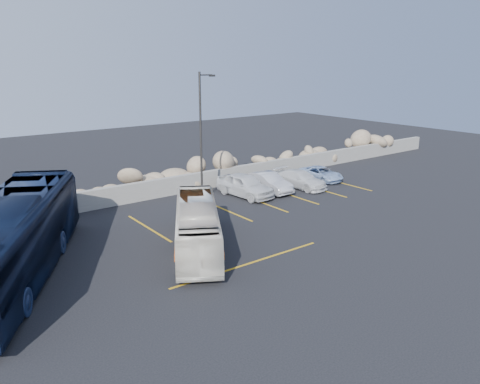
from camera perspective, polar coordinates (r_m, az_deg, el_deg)
ground at (r=21.27m, az=3.62°, el=-8.20°), size 90.00×90.00×0.00m
seawall at (r=30.64m, az=-11.11°, el=0.25°), size 60.00×0.40×1.20m
riprap_pile at (r=31.53m, az=-12.15°, el=1.93°), size 54.00×2.80×2.60m
parking_lines at (r=28.06m, az=3.43°, el=-2.19°), size 18.16×9.36×0.01m
lamppost at (r=28.95m, az=-4.71°, el=7.08°), size 1.14×0.18×8.00m
vintage_bus at (r=22.08m, az=-5.25°, el=-4.17°), size 5.74×7.93×2.25m
tour_coach at (r=21.03m, az=-26.11°, el=-5.11°), size 8.47×12.17×3.43m
car_a at (r=30.66m, az=0.60°, el=0.84°), size 2.14×4.51×1.49m
car_b at (r=31.85m, az=3.45°, el=1.19°), size 1.39×3.93×1.29m
car_c at (r=33.07m, az=7.36°, el=1.55°), size 2.04×4.26×1.20m
car_d at (r=35.40m, az=9.84°, el=2.22°), size 1.75×3.65×1.01m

